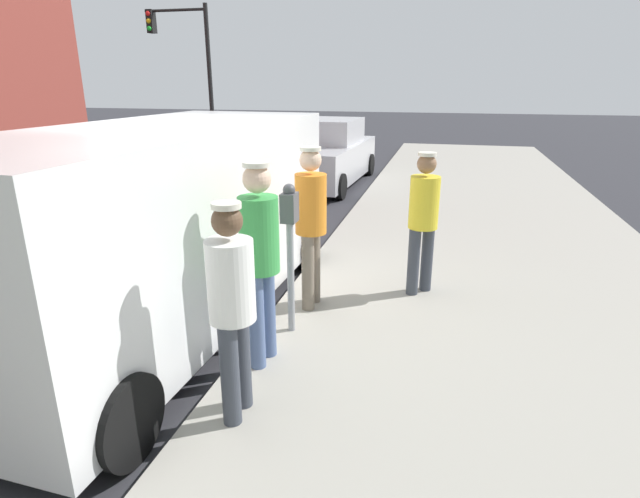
# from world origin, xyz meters

# --- Properties ---
(ground_plane) EXTENTS (80.00, 80.00, 0.00)m
(ground_plane) POSITION_xyz_m (0.00, 0.00, 0.00)
(ground_plane) COLOR #2D2D33
(sidewalk_slab) EXTENTS (5.00, 32.00, 0.15)m
(sidewalk_slab) POSITION_xyz_m (3.50, 0.00, 0.07)
(sidewalk_slab) COLOR #9E998E
(sidewalk_slab) RESTS_ON ground
(parking_meter_near) EXTENTS (0.14, 0.18, 1.52)m
(parking_meter_near) POSITION_xyz_m (1.35, -0.72, 1.18)
(parking_meter_near) COLOR gray
(parking_meter_near) RESTS_ON sidewalk_slab
(pedestrian_in_white) EXTENTS (0.34, 0.36, 1.66)m
(pedestrian_in_white) POSITION_xyz_m (1.36, -2.12, 1.10)
(pedestrian_in_white) COLOR #383D47
(pedestrian_in_white) RESTS_ON sidewalk_slab
(pedestrian_in_yellow) EXTENTS (0.34, 0.34, 1.68)m
(pedestrian_in_yellow) POSITION_xyz_m (2.55, 0.60, 1.11)
(pedestrian_in_yellow) COLOR #383D47
(pedestrian_in_yellow) RESTS_ON sidewalk_slab
(pedestrian_in_green) EXTENTS (0.34, 0.36, 1.81)m
(pedestrian_in_green) POSITION_xyz_m (1.28, -1.35, 1.20)
(pedestrian_in_green) COLOR #4C608C
(pedestrian_in_green) RESTS_ON sidewalk_slab
(pedestrian_in_orange) EXTENTS (0.34, 0.36, 1.79)m
(pedestrian_in_orange) POSITION_xyz_m (1.39, -0.08, 1.18)
(pedestrian_in_orange) COLOR #726656
(pedestrian_in_orange) RESTS_ON sidewalk_slab
(parked_van) EXTENTS (2.31, 5.27, 2.15)m
(parked_van) POSITION_xyz_m (-0.15, -0.56, 1.15)
(parked_van) COLOR white
(parked_van) RESTS_ON ground
(parked_sedan_ahead) EXTENTS (2.12, 4.48, 1.65)m
(parked_sedan_ahead) POSITION_xyz_m (-0.33, 7.63, 0.75)
(parked_sedan_ahead) COLOR #BCBCC1
(parked_sedan_ahead) RESTS_ON ground
(traffic_light_corner) EXTENTS (2.48, 0.42, 5.20)m
(traffic_light_corner) POSITION_xyz_m (-6.82, 12.89, 3.52)
(traffic_light_corner) COLOR black
(traffic_light_corner) RESTS_ON ground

